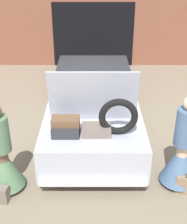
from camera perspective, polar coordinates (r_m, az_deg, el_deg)
The scene contains 5 objects.
ground_plane at distance 7.72m, azimuth 0.02°, elevation -1.70°, with size 40.00×40.00×0.00m, color #7F705B.
garage_wall_back at distance 11.16m, azimuth 0.05°, elevation 15.42°, with size 12.00×0.14×2.80m.
car at distance 7.44m, azimuth 0.02°, elevation 2.41°, with size 1.99×5.18×1.91m.
person_left at distance 5.62m, azimuth -16.12°, elevation -8.53°, with size 0.67×0.67×1.65m.
person_right at distance 5.69m, azimuth 15.87°, elevation -7.60°, with size 0.68×0.68×1.74m.
Camera 1 is at (0.01, -6.70, 3.83)m, focal length 50.00 mm.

